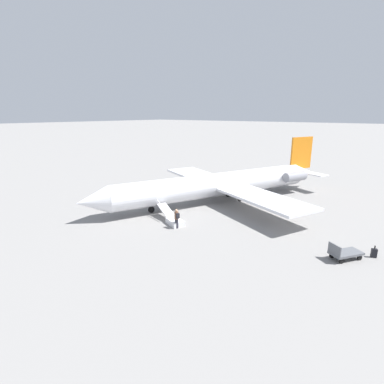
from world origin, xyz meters
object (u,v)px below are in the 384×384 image
(airplane_main, at_px, (224,183))
(suitcase, at_px, (374,253))
(boarding_stairs, at_px, (173,220))
(passenger, at_px, (177,217))
(luggage_cart, at_px, (345,253))

(airplane_main, distance_m, suitcase, 16.75)
(airplane_main, bearing_deg, boarding_stairs, 24.98)
(boarding_stairs, relative_size, suitcase, 4.66)
(passenger, distance_m, luggage_cart, 13.14)
(airplane_main, bearing_deg, passenger, 30.80)
(passenger, xyz_separation_m, suitcase, (-4.41, 14.38, -0.67))
(suitcase, bearing_deg, luggage_cart, -44.90)
(airplane_main, relative_size, boarding_stairs, 7.10)
(airplane_main, relative_size, luggage_cart, 11.91)
(boarding_stairs, xyz_separation_m, luggage_cart, (-2.16, 13.85, 0.09))
(luggage_cart, bearing_deg, passenger, -44.06)
(passenger, bearing_deg, airplane_main, -59.20)
(boarding_stairs, distance_m, luggage_cart, 14.02)
(airplane_main, distance_m, boarding_stairs, 9.21)
(airplane_main, height_order, suitcase, airplane_main)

